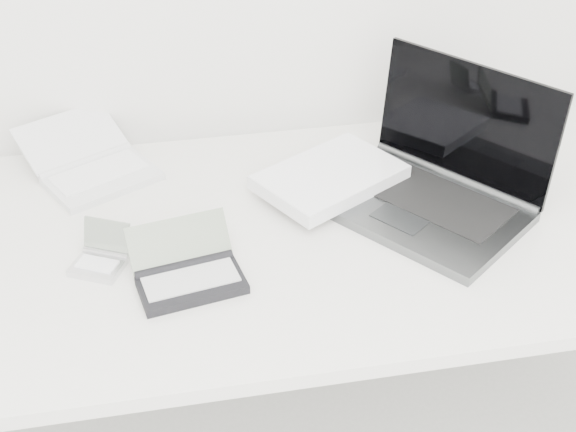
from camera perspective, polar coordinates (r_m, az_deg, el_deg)
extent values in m
cube|color=white|center=(1.63, 0.77, -1.25)|extent=(1.60, 0.80, 0.03)
cylinder|color=silver|center=(2.34, 17.25, -1.35)|extent=(0.04, 0.04, 0.70)
cube|color=#535658|center=(1.68, 9.24, 0.51)|extent=(0.47, 0.49, 0.02)
cube|color=black|center=(1.70, 10.01, 1.41)|extent=(0.33, 0.36, 0.00)
cube|color=black|center=(1.72, 12.57, 6.52)|extent=(0.28, 0.34, 0.26)
cylinder|color=#535658|center=(1.77, 11.77, 2.71)|extent=(0.26, 0.33, 0.02)
cube|color=#323537|center=(1.62, 8.01, -0.13)|extent=(0.12, 0.13, 0.00)
cube|color=white|center=(1.71, 3.00, 2.77)|extent=(0.35, 0.32, 0.03)
cube|color=white|center=(1.70, 3.02, 3.22)|extent=(0.34, 0.31, 0.00)
cube|color=silver|center=(1.80, -13.05, 2.60)|extent=(0.27, 0.24, 0.02)
cube|color=white|center=(1.81, -13.31, 3.06)|extent=(0.22, 0.17, 0.00)
cube|color=silver|center=(1.90, -15.22, 5.39)|extent=(0.26, 0.22, 0.07)
cylinder|color=silver|center=(1.86, -14.18, 3.80)|extent=(0.20, 0.12, 0.02)
cube|color=silver|center=(1.55, -13.39, -3.56)|extent=(0.12, 0.11, 0.01)
cube|color=white|center=(1.55, -13.43, -3.33)|extent=(0.08, 0.07, 0.00)
cube|color=gray|center=(1.56, -12.76, -1.41)|extent=(0.09, 0.07, 0.06)
cylinder|color=silver|center=(1.57, -12.83, -2.60)|extent=(0.09, 0.05, 0.01)
cube|color=black|center=(1.47, -6.85, -4.93)|extent=(0.21, 0.13, 0.02)
cube|color=#ABABAB|center=(1.47, -6.93, -4.50)|extent=(0.18, 0.10, 0.00)
cube|color=slate|center=(1.51, -7.78, -1.78)|extent=(0.20, 0.09, 0.08)
cylinder|color=black|center=(1.51, -7.38, -3.51)|extent=(0.19, 0.05, 0.02)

